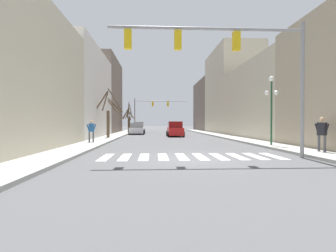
{
  "coord_description": "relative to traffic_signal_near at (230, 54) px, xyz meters",
  "views": [
    {
      "loc": [
        -1.8,
        -11.88,
        1.63
      ],
      "look_at": [
        0.1,
        22.42,
        1.21
      ],
      "focal_mm": 28.0,
      "sensor_mm": 36.0,
      "label": 1
    }
  ],
  "objects": [
    {
      "name": "street_lamp_right_corner",
      "position": [
        4.36,
        5.27,
        -1.38
      ],
      "size": [
        0.95,
        0.36,
        4.59
      ],
      "color": "#1E4C2D",
      "rests_on": "sidewalk_right"
    },
    {
      "name": "traffic_signal_far",
      "position": [
        -3.96,
        34.61,
        -0.36
      ],
      "size": [
        9.11,
        0.28,
        5.91
      ],
      "color": "gray",
      "rests_on": "ground_plane"
    },
    {
      "name": "car_parked_right_far",
      "position": [
        -5.95,
        31.49,
        -3.95
      ],
      "size": [
        1.96,
        4.62,
        1.75
      ],
      "rotation": [
        0.0,
        0.0,
        1.57
      ],
      "color": "silver",
      "rests_on": "ground_plane"
    },
    {
      "name": "car_driving_away_lane",
      "position": [
        -0.94,
        19.33,
        -3.94
      ],
      "size": [
        1.97,
        4.36,
        1.78
      ],
      "rotation": [
        0.0,
        0.0,
        1.57
      ],
      "color": "red",
      "rests_on": "ground_plane"
    },
    {
      "name": "street_tree_right_far",
      "position": [
        -7.86,
        34.46,
        -2.35
      ],
      "size": [
        1.71,
        1.77,
        5.17
      ],
      "color": "brown",
      "rests_on": "sidewalk_left"
    },
    {
      "name": "pedestrian_near_right_corner",
      "position": [
        5.12,
        1.15,
        -3.57
      ],
      "size": [
        0.42,
        0.72,
        1.77
      ],
      "rotation": [
        0.0,
        0.0,
        2.03
      ],
      "color": "#4C4C51",
      "rests_on": "sidewalk_right"
    },
    {
      "name": "street_tree_left_near",
      "position": [
        -8.07,
        14.99,
        -2.4
      ],
      "size": [
        2.71,
        1.64,
        4.99
      ],
      "color": "brown",
      "rests_on": "sidewalk_left"
    },
    {
      "name": "building_row_left",
      "position": [
        -12.11,
        16.33,
        0.13
      ],
      "size": [
        6.0,
        41.56,
        11.48
      ],
      "color": "#BCB299",
      "rests_on": "ground_plane"
    },
    {
      "name": "building_row_right",
      "position": [
        8.71,
        23.22,
        0.25
      ],
      "size": [
        6.0,
        54.38,
        12.81
      ],
      "color": "tan",
      "rests_on": "ground_plane"
    },
    {
      "name": "traffic_signal_near",
      "position": [
        0.0,
        0.0,
        0.0
      ],
      "size": [
        9.02,
        0.28,
        6.3
      ],
      "color": "gray",
      "rests_on": "ground_plane"
    },
    {
      "name": "crosswalk_stripes",
      "position": [
        -1.7,
        0.69,
        -4.76
      ],
      "size": [
        8.55,
        2.6,
        0.01
      ],
      "color": "white",
      "rests_on": "ground_plane"
    },
    {
      "name": "street_tree_right_near",
      "position": [
        -7.95,
        34.75,
        -2.74
      ],
      "size": [
        2.56,
        2.34,
        4.04
      ],
      "color": "brown",
      "rests_on": "sidewalk_left"
    },
    {
      "name": "sidewalk_right",
      "position": [
        4.68,
        0.08,
        -4.69
      ],
      "size": [
        2.05,
        90.0,
        0.15
      ],
      "color": "#9E9E99",
      "rests_on": "ground_plane"
    },
    {
      "name": "ground_plane",
      "position": [
        -1.7,
        0.08,
        -4.77
      ],
      "size": [
        240.0,
        240.0,
        0.0
      ],
      "primitive_type": "plane",
      "color": "#4C4C4F"
    },
    {
      "name": "pedestrian_on_left_sidewalk",
      "position": [
        -8.26,
        8.49,
        -3.61
      ],
      "size": [
        0.72,
        0.34,
        1.69
      ],
      "rotation": [
        0.0,
        0.0,
        0.33
      ],
      "color": "#4C4C51",
      "rests_on": "sidewalk_left"
    },
    {
      "name": "sidewalk_left",
      "position": [
        -8.08,
        0.08,
        -4.69
      ],
      "size": [
        2.05,
        90.0,
        0.15
      ],
      "color": "#9E9E99",
      "rests_on": "ground_plane"
    },
    {
      "name": "car_at_intersection",
      "position": [
        -5.84,
        25.62,
        -4.02
      ],
      "size": [
        2.18,
        4.51,
        1.58
      ],
      "rotation": [
        0.0,
        0.0,
        1.57
      ],
      "color": "silver",
      "rests_on": "ground_plane"
    }
  ]
}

